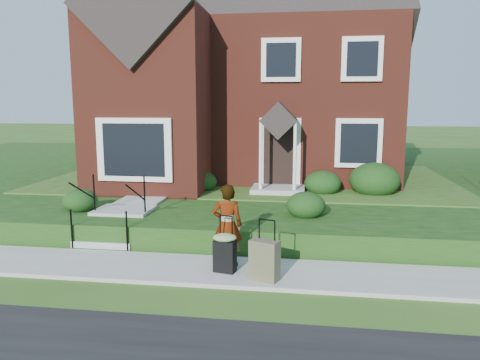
% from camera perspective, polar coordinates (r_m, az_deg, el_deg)
% --- Properties ---
extents(ground, '(120.00, 120.00, 0.00)m').
position_cam_1_polar(ground, '(9.52, -4.85, -11.09)').
color(ground, '#2D5119').
rests_on(ground, ground).
extents(sidewalk, '(60.00, 1.60, 0.08)m').
position_cam_1_polar(sidewalk, '(9.50, -4.85, -10.86)').
color(sidewalk, '#9E9B93').
rests_on(sidewalk, ground).
extents(terrace, '(44.00, 20.00, 0.60)m').
position_cam_1_polar(terrace, '(19.90, 13.73, 0.43)').
color(terrace, '#143B10').
rests_on(terrace, ground).
extents(walkway, '(1.20, 6.00, 0.06)m').
position_cam_1_polar(walkway, '(14.66, -10.02, -1.31)').
color(walkway, '#9E9B93').
rests_on(walkway, terrace).
extents(main_house, '(10.40, 10.20, 9.40)m').
position_cam_1_polar(main_house, '(18.52, 1.20, 15.45)').
color(main_house, maroon).
rests_on(main_house, terrace).
extents(front_steps, '(1.40, 2.02, 1.50)m').
position_cam_1_polar(front_steps, '(11.81, -14.77, -4.87)').
color(front_steps, '#9E9B93').
rests_on(front_steps, ground).
extents(foundation_shrubs, '(9.50, 4.53, 1.06)m').
position_cam_1_polar(foundation_shrubs, '(13.87, 2.85, -0.08)').
color(foundation_shrubs, black).
rests_on(foundation_shrubs, terrace).
extents(woman, '(0.65, 0.47, 1.66)m').
position_cam_1_polar(woman, '(9.39, -1.56, -5.50)').
color(woman, '#999999').
rests_on(woman, sidewalk).
extents(suitcase_black, '(0.53, 0.47, 1.11)m').
position_cam_1_polar(suitcase_black, '(9.13, -1.87, -8.57)').
color(suitcase_black, black).
rests_on(suitcase_black, sidewalk).
extents(suitcase_olive, '(0.60, 0.46, 1.14)m').
position_cam_1_polar(suitcase_olive, '(8.75, 3.01, -9.72)').
color(suitcase_olive, brown).
rests_on(suitcase_olive, sidewalk).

